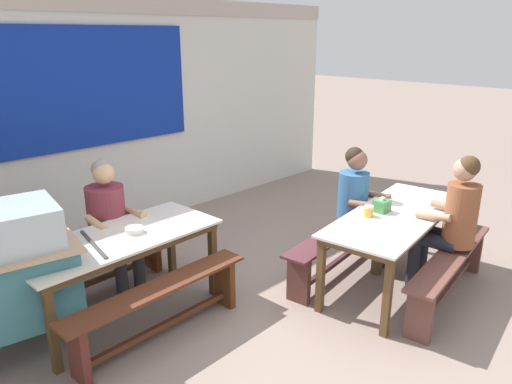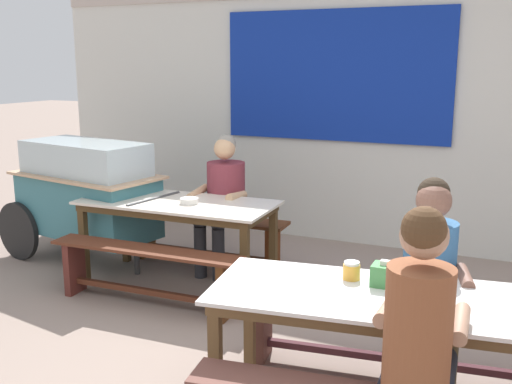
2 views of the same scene
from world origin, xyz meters
name	(u,v)px [view 1 (image 1 of 2)]	position (x,y,z in m)	size (l,w,h in m)	color
ground_plane	(308,310)	(0.00, 0.00, 0.00)	(40.00, 40.00, 0.00)	gray
backdrop_wall	(119,111)	(-0.01, 2.91, 1.43)	(7.29, 0.23, 2.72)	silver
dining_table_far	(119,244)	(-1.15, 1.09, 0.65)	(1.68, 0.79, 0.73)	silver
dining_table_near	(396,220)	(0.93, -0.26, 0.65)	(1.92, 0.95, 0.73)	silver
bench_far_back	(91,262)	(-1.17, 1.62, 0.32)	(1.58, 0.34, 0.46)	#552D17
bench_far_front	(160,305)	(-1.13, 0.56, 0.30)	(1.62, 0.30, 0.46)	#562919
bench_near_back	(342,241)	(0.86, 0.26, 0.31)	(1.89, 0.50, 0.46)	#51272E
bench_near_front	(449,269)	(1.00, -0.78, 0.32)	(1.74, 0.47, 0.46)	brown
person_near_front	(451,218)	(1.14, -0.69, 0.74)	(0.40, 0.54, 1.32)	#1F222D
person_center_facing	(110,217)	(-0.96, 1.56, 0.71)	(0.46, 0.57, 1.24)	#2A2A2F
person_right_near_table	(360,200)	(1.05, 0.21, 0.71)	(0.47, 0.55, 1.24)	#4B3D27
tissue_box	(382,206)	(0.87, -0.14, 0.78)	(0.14, 0.12, 0.14)	#418847
condiment_jar	(369,211)	(0.68, -0.12, 0.77)	(0.09, 0.09, 0.10)	gold
soup_bowl	(134,230)	(-1.01, 1.06, 0.75)	(0.15, 0.15, 0.05)	silver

